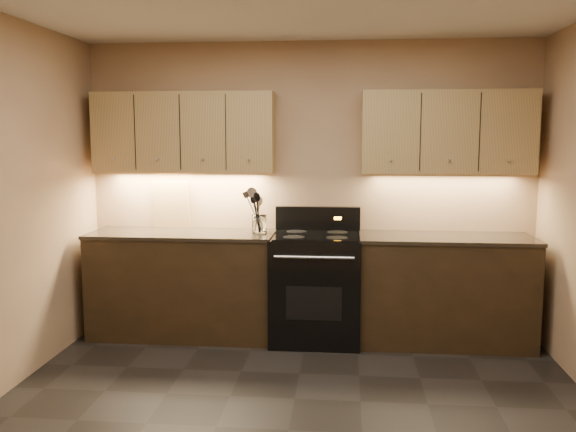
{
  "coord_description": "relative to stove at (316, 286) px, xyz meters",
  "views": [
    {
      "loc": [
        0.33,
        -3.48,
        1.77
      ],
      "look_at": [
        -0.14,
        1.45,
        1.12
      ],
      "focal_mm": 38.0,
      "sensor_mm": 36.0,
      "label": 1
    }
  ],
  "objects": [
    {
      "name": "steel_spatula",
      "position": [
        -0.48,
        0.06,
        0.66
      ],
      "size": [
        0.24,
        0.13,
        0.4
      ],
      "primitive_type": null,
      "rotation": [
        0.14,
        -0.39,
        -0.13
      ],
      "color": "silver",
      "rests_on": "utensil_crock"
    },
    {
      "name": "counter_right",
      "position": [
        1.1,
        0.02,
        -0.01
      ],
      "size": [
        1.46,
        0.62,
        0.93
      ],
      "color": "black",
      "rests_on": "ground"
    },
    {
      "name": "wooden_spoon",
      "position": [
        -0.53,
        0.04,
        0.61
      ],
      "size": [
        0.11,
        0.08,
        0.3
      ],
      "primitive_type": null,
      "rotation": [
        0.03,
        0.13,
        0.34
      ],
      "color": "#DCB276",
      "rests_on": "utensil_crock"
    },
    {
      "name": "black_spoon",
      "position": [
        -0.5,
        0.06,
        0.65
      ],
      "size": [
        0.07,
        0.18,
        0.36
      ],
      "primitive_type": null,
      "rotation": [
        0.33,
        0.01,
        -0.09
      ],
      "color": "black",
      "rests_on": "utensil_crock"
    },
    {
      "name": "utensil_crock",
      "position": [
        -0.5,
        0.05,
        0.52
      ],
      "size": [
        0.14,
        0.14,
        0.16
      ],
      "color": "white",
      "rests_on": "counter_left"
    },
    {
      "name": "steel_skimmer",
      "position": [
        -0.46,
        0.04,
        0.65
      ],
      "size": [
        0.2,
        0.11,
        0.39
      ],
      "primitive_type": null,
      "rotation": [
        -0.06,
        -0.28,
        0.12
      ],
      "color": "silver",
      "rests_on": "utensil_crock"
    },
    {
      "name": "floor",
      "position": [
        -0.08,
        -1.68,
        -0.48
      ],
      "size": [
        4.0,
        4.0,
        0.0
      ],
      "primitive_type": "plane",
      "color": "black",
      "rests_on": "ground"
    },
    {
      "name": "outlet_plate",
      "position": [
        -1.38,
        0.31,
        0.64
      ],
      "size": [
        0.08,
        0.01,
        0.12
      ],
      "primitive_type": "cube",
      "color": "#B2B5BA",
      "rests_on": "wall_back"
    },
    {
      "name": "stove",
      "position": [
        0.0,
        0.0,
        0.0
      ],
      "size": [
        0.76,
        0.68,
        1.14
      ],
      "color": "black",
      "rests_on": "ground"
    },
    {
      "name": "cutting_board",
      "position": [
        -1.35,
        0.29,
        0.66
      ],
      "size": [
        0.34,
        0.07,
        0.43
      ],
      "primitive_type": "cube",
      "rotation": [
        0.1,
        0.0,
        -0.02
      ],
      "color": "#DCB276",
      "rests_on": "counter_left"
    },
    {
      "name": "counter_left",
      "position": [
        -1.18,
        0.02,
        -0.01
      ],
      "size": [
        1.62,
        0.62,
        0.93
      ],
      "color": "black",
      "rests_on": "ground"
    },
    {
      "name": "upper_cab_right",
      "position": [
        1.1,
        0.17,
        1.32
      ],
      "size": [
        1.44,
        0.3,
        0.7
      ],
      "primitive_type": "cube",
      "color": "tan",
      "rests_on": "wall_back"
    },
    {
      "name": "black_turner",
      "position": [
        -0.49,
        0.03,
        0.62
      ],
      "size": [
        0.17,
        0.11,
        0.33
      ],
      "primitive_type": null,
      "rotation": [
        -0.09,
        -0.2,
        0.38
      ],
      "color": "black",
      "rests_on": "utensil_crock"
    },
    {
      "name": "wall_back",
      "position": [
        -0.08,
        0.32,
        0.82
      ],
      "size": [
        4.0,
        0.04,
        2.6
      ],
      "primitive_type": "cube",
      "color": "tan",
      "rests_on": "ground"
    },
    {
      "name": "upper_cab_left",
      "position": [
        -1.18,
        0.17,
        1.32
      ],
      "size": [
        1.6,
        0.3,
        0.7
      ],
      "primitive_type": "cube",
      "color": "tan",
      "rests_on": "wall_back"
    }
  ]
}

